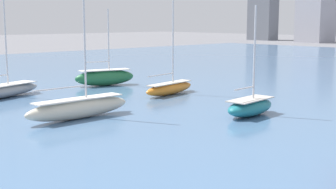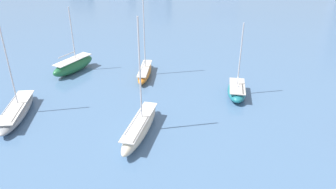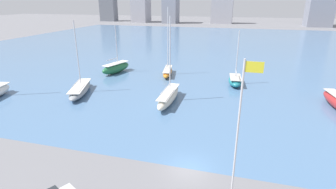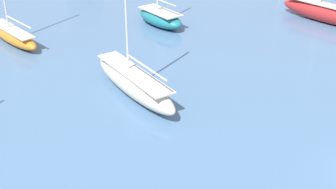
# 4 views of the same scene
# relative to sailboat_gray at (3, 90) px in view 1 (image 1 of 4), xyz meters

# --- Properties ---
(sailboat_gray) EXTENTS (5.94, 10.96, 12.43)m
(sailboat_gray) POSITION_rel_sailboat_gray_xyz_m (0.00, 0.00, 0.00)
(sailboat_gray) COLOR gray
(sailboat_gray) RESTS_ON harbor_water
(sailboat_green) EXTENTS (4.42, 8.71, 10.38)m
(sailboat_green) POSITION_rel_sailboat_gray_xyz_m (-0.23, 14.55, 0.33)
(sailboat_green) COLOR #236B3D
(sailboat_green) RESTS_ON harbor_water
(sailboat_teal) EXTENTS (3.11, 6.65, 10.24)m
(sailboat_teal) POSITION_rel_sailboat_gray_xyz_m (25.99, 12.43, 0.07)
(sailboat_teal) COLOR #1E757F
(sailboat_teal) RESTS_ON harbor_water
(sailboat_cream) EXTENTS (2.14, 10.72, 13.33)m
(sailboat_cream) POSITION_rel_sailboat_gray_xyz_m (16.05, 0.06, 0.19)
(sailboat_cream) COLOR beige
(sailboat_cream) RESTS_ON harbor_water
(sailboat_orange) EXTENTS (3.21, 8.85, 14.22)m
(sailboat_orange) POSITION_rel_sailboat_gray_xyz_m (11.51, 15.70, 0.05)
(sailboat_orange) COLOR orange
(sailboat_orange) RESTS_ON harbor_water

